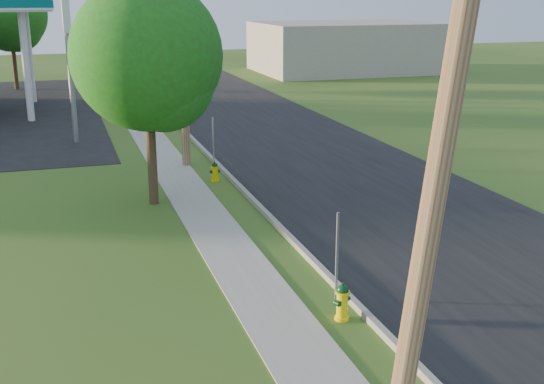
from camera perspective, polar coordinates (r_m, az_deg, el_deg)
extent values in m
cube|color=black|center=(21.66, 9.80, -1.09)|extent=(8.00, 120.00, 0.02)
cube|color=gray|center=(20.18, -0.36, -1.96)|extent=(0.15, 120.00, 0.15)
cube|color=gray|center=(19.78, -5.22, -2.60)|extent=(1.50, 120.00, 0.03)
cylinder|color=brown|center=(8.77, 14.24, 4.84)|extent=(1.31, 0.32, 9.48)
cylinder|color=brown|center=(25.74, -7.54, 12.86)|extent=(0.32, 0.32, 9.80)
cylinder|color=brown|center=(43.56, -11.92, 13.86)|extent=(0.49, 0.32, 9.50)
cube|color=gray|center=(14.66, 5.45, -5.42)|extent=(0.05, 0.04, 2.00)
cube|color=gray|center=(25.47, -4.92, 4.03)|extent=(0.05, 0.04, 2.00)
cube|color=gray|center=(37.29, -9.14, 7.83)|extent=(0.05, 0.04, 2.00)
cylinder|color=silver|center=(37.20, -19.86, 9.77)|extent=(0.36, 0.36, 5.50)
cylinder|color=silver|center=(43.77, -19.63, 10.65)|extent=(0.36, 0.36, 5.50)
cylinder|color=gray|center=(31.05, -16.41, 8.47)|extent=(0.24, 0.24, 5.00)
cube|color=silver|center=(30.80, -16.91, 14.55)|extent=(0.30, 2.00, 2.00)
cube|color=gray|center=(58.28, 6.01, 11.96)|extent=(14.00, 10.00, 4.00)
cylinder|color=#372A19|center=(21.44, -10.05, 3.61)|extent=(0.30, 0.30, 3.55)
sphere|color=#224E14|center=(21.00, -10.44, 11.19)|extent=(4.55, 4.55, 4.55)
sphere|color=#224E14|center=(20.84, -9.13, 9.25)|extent=(3.13, 3.13, 3.13)
cylinder|color=#372A19|center=(50.15, -20.76, 10.20)|extent=(0.30, 0.30, 3.84)
sphere|color=#224E14|center=(49.97, -21.12, 13.69)|extent=(4.91, 4.91, 4.91)
sphere|color=#224E14|center=(49.68, -20.58, 12.85)|extent=(3.38, 3.38, 3.38)
cylinder|color=yellow|center=(14.22, 5.86, -10.43)|extent=(0.30, 0.30, 0.06)
cylinder|color=yellow|center=(14.09, 5.89, -9.38)|extent=(0.24, 0.24, 0.65)
cylinder|color=yellow|center=(13.97, 5.93, -8.34)|extent=(0.30, 0.30, 0.04)
sphere|color=#093416|center=(13.96, 5.93, -8.18)|extent=(0.25, 0.25, 0.25)
cylinder|color=#093416|center=(13.90, 5.95, -7.70)|extent=(0.05, 0.05, 0.06)
cylinder|color=#093416|center=(13.97, 6.37, -9.25)|extent=(0.16, 0.17, 0.12)
cylinder|color=#093416|center=(13.95, 5.48, -9.25)|extent=(0.14, 0.13, 0.10)
cylinder|color=#093416|center=(14.16, 6.32, -8.88)|extent=(0.14, 0.13, 0.10)
cylinder|color=#E4C000|center=(24.12, -4.78, 0.95)|extent=(0.27, 0.27, 0.06)
cylinder|color=#E4C000|center=(24.05, -4.80, 1.55)|extent=(0.21, 0.21, 0.58)
cylinder|color=#E4C000|center=(23.99, -4.81, 2.13)|extent=(0.27, 0.27, 0.04)
sphere|color=#0A3312|center=(23.98, -4.81, 2.21)|extent=(0.22, 0.22, 0.22)
cylinder|color=#0A3312|center=(23.95, -4.82, 2.48)|extent=(0.05, 0.05, 0.06)
cylinder|color=#0A3312|center=(23.90, -4.76, 1.65)|extent=(0.12, 0.13, 0.11)
cylinder|color=#0A3312|center=(24.01, -5.12, 1.71)|extent=(0.10, 0.10, 0.09)
cylinder|color=#0A3312|center=(24.04, -4.48, 1.74)|extent=(0.10, 0.10, 0.09)
cylinder|color=yellow|center=(34.37, -8.35, 5.50)|extent=(0.30, 0.30, 0.06)
cylinder|color=yellow|center=(34.32, -8.37, 5.98)|extent=(0.24, 0.24, 0.64)
cylinder|color=yellow|center=(34.27, -8.39, 6.43)|extent=(0.30, 0.30, 0.04)
sphere|color=#093D1F|center=(34.26, -8.39, 6.50)|extent=(0.25, 0.25, 0.25)
cylinder|color=#093D1F|center=(34.24, -8.40, 6.72)|extent=(0.05, 0.05, 0.06)
cylinder|color=#093D1F|center=(34.15, -8.37, 6.07)|extent=(0.14, 0.15, 0.12)
cylinder|color=#093D1F|center=(34.30, -8.63, 6.11)|extent=(0.12, 0.11, 0.10)
cylinder|color=#093D1F|center=(34.30, -8.12, 6.13)|extent=(0.12, 0.11, 0.10)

